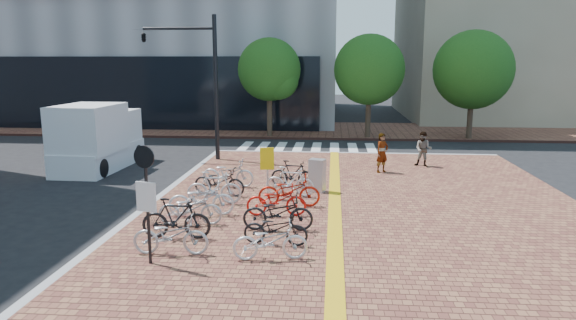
# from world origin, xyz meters

# --- Properties ---
(ground) EXTENTS (120.00, 120.00, 0.00)m
(ground) POSITION_xyz_m (0.00, 0.00, 0.00)
(ground) COLOR black
(ground) RESTS_ON ground
(sidewalk) EXTENTS (14.00, 34.00, 0.15)m
(sidewalk) POSITION_xyz_m (3.00, -5.00, 0.07)
(sidewalk) COLOR brown
(sidewalk) RESTS_ON ground
(tactile_strip) EXTENTS (0.40, 34.00, 0.01)m
(tactile_strip) POSITION_xyz_m (2.00, -5.00, 0.16)
(tactile_strip) COLOR gold
(tactile_strip) RESTS_ON sidewalk
(kerb_west) EXTENTS (0.25, 34.00, 0.15)m
(kerb_west) POSITION_xyz_m (-4.00, -5.00, 0.08)
(kerb_west) COLOR gray
(kerb_west) RESTS_ON ground
(kerb_north) EXTENTS (14.00, 0.25, 0.15)m
(kerb_north) POSITION_xyz_m (3.00, 12.00, 0.08)
(kerb_north) COLOR gray
(kerb_north) RESTS_ON ground
(far_sidewalk) EXTENTS (70.00, 8.00, 0.15)m
(far_sidewalk) POSITION_xyz_m (0.00, 21.00, 0.07)
(far_sidewalk) COLOR brown
(far_sidewalk) RESTS_ON ground
(building_beige) EXTENTS (20.00, 18.00, 18.00)m
(building_beige) POSITION_xyz_m (18.00, 32.00, 9.00)
(building_beige) COLOR gray
(building_beige) RESTS_ON ground
(crosswalk) EXTENTS (7.50, 4.00, 0.01)m
(crosswalk) POSITION_xyz_m (0.50, 14.00, 0.01)
(crosswalk) COLOR silver
(crosswalk) RESTS_ON ground
(street_trees) EXTENTS (16.20, 4.60, 6.35)m
(street_trees) POSITION_xyz_m (5.04, 17.45, 4.10)
(street_trees) COLOR #38281E
(street_trees) RESTS_ON far_sidewalk
(bike_0) EXTENTS (1.84, 0.72, 0.95)m
(bike_0) POSITION_xyz_m (-1.91, -2.37, 0.63)
(bike_0) COLOR #B2B3B7
(bike_0) RESTS_ON sidewalk
(bike_1) EXTENTS (1.83, 0.56, 1.09)m
(bike_1) POSITION_xyz_m (-2.12, -1.26, 0.70)
(bike_1) COLOR black
(bike_1) RESTS_ON sidewalk
(bike_2) EXTENTS (1.84, 0.78, 0.94)m
(bike_2) POSITION_xyz_m (-2.07, -0.10, 0.62)
(bike_2) COLOR #B9B9BE
(bike_2) RESTS_ON sidewalk
(bike_3) EXTENTS (2.04, 1.03, 1.02)m
(bike_3) POSITION_xyz_m (-1.98, 0.77, 0.66)
(bike_3) COLOR silver
(bike_3) RESTS_ON sidewalk
(bike_4) EXTENTS (1.79, 0.57, 1.07)m
(bike_4) POSITION_xyz_m (-1.89, 2.08, 0.68)
(bike_4) COLOR silver
(bike_4) RESTS_ON sidewalk
(bike_5) EXTENTS (1.93, 0.98, 0.97)m
(bike_5) POSITION_xyz_m (-1.97, 3.18, 0.63)
(bike_5) COLOR black
(bike_5) RESTS_ON sidewalk
(bike_6) EXTENTS (1.98, 0.80, 1.02)m
(bike_6) POSITION_xyz_m (-1.92, 4.42, 0.66)
(bike_6) COLOR silver
(bike_6) RESTS_ON sidewalk
(bike_7) EXTENTS (1.82, 0.89, 0.92)m
(bike_7) POSITION_xyz_m (0.49, -2.48, 0.61)
(bike_7) COLOR silver
(bike_7) RESTS_ON sidewalk
(bike_8) EXTENTS (1.67, 0.68, 0.86)m
(bike_8) POSITION_xyz_m (0.51, -1.49, 0.58)
(bike_8) COLOR black
(bike_8) RESTS_ON sidewalk
(bike_9) EXTENTS (1.95, 0.76, 1.01)m
(bike_9) POSITION_xyz_m (0.45, -0.36, 0.65)
(bike_9) COLOR black
(bike_9) RESTS_ON sidewalk
(bike_10) EXTENTS (1.83, 0.75, 0.94)m
(bike_10) POSITION_xyz_m (0.25, 0.97, 0.62)
(bike_10) COLOR red
(bike_10) RESTS_ON sidewalk
(bike_11) EXTENTS (2.01, 0.84, 1.03)m
(bike_11) POSITION_xyz_m (0.55, 1.99, 0.67)
(bike_11) COLOR #A31A0B
(bike_11) RESTS_ON sidewalk
(bike_12) EXTENTS (1.76, 0.74, 1.02)m
(bike_12) POSITION_xyz_m (0.46, 3.27, 0.66)
(bike_12) COLOR silver
(bike_12) RESTS_ON sidewalk
(bike_13) EXTENTS (1.72, 0.75, 1.00)m
(bike_13) POSITION_xyz_m (0.46, 4.53, 0.65)
(bike_13) COLOR black
(bike_13) RESTS_ON sidewalk
(pedestrian_a) EXTENTS (0.71, 0.67, 1.63)m
(pedestrian_a) POSITION_xyz_m (3.95, 7.43, 0.97)
(pedestrian_a) COLOR gray
(pedestrian_a) RESTS_ON sidewalk
(pedestrian_b) EXTENTS (0.90, 0.81, 1.53)m
(pedestrian_b) POSITION_xyz_m (5.86, 8.82, 0.92)
(pedestrian_b) COLOR #4D5562
(pedestrian_b) RESTS_ON sidewalk
(utility_box) EXTENTS (0.63, 0.54, 1.17)m
(utility_box) POSITION_xyz_m (1.37, 3.98, 0.73)
(utility_box) COLOR #B1B0B5
(utility_box) RESTS_ON sidewalk
(yellow_sign) EXTENTS (0.47, 0.15, 1.72)m
(yellow_sign) POSITION_xyz_m (-0.27, 2.98, 1.34)
(yellow_sign) COLOR #B7B7BC
(yellow_sign) RESTS_ON sidewalk
(notice_sign) EXTENTS (0.50, 0.18, 2.75)m
(notice_sign) POSITION_xyz_m (-2.22, -2.98, 1.88)
(notice_sign) COLOR black
(notice_sign) RESTS_ON sidewalk
(traffic_light_pole) EXTENTS (3.55, 1.37, 6.61)m
(traffic_light_pole) POSITION_xyz_m (-5.03, 9.69, 4.71)
(traffic_light_pole) COLOR black
(traffic_light_pole) RESTS_ON sidewalk
(box_truck) EXTENTS (2.31, 5.07, 2.90)m
(box_truck) POSITION_xyz_m (-8.43, 7.78, 1.37)
(box_truck) COLOR silver
(box_truck) RESTS_ON ground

